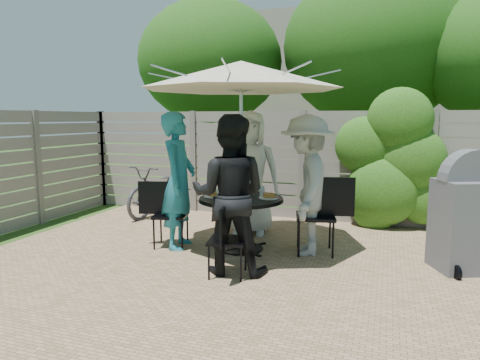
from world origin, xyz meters
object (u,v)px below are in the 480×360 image
(umbrella, at_px, (241,75))
(chair_back, at_px, (251,213))
(patio_table, at_px, (241,214))
(person_left, at_px, (179,181))
(glass_back, at_px, (236,189))
(coffee_cup, at_px, (251,190))
(plate_left, at_px, (214,195))
(bicycle, at_px, (161,189))
(glass_left, at_px, (220,193))
(chair_left, at_px, (170,228))
(person_back, at_px, (250,173))
(person_front, at_px, (229,195))
(chair_right, at_px, (316,231))
(chair_front, at_px, (227,255))
(plate_right, at_px, (269,196))
(plate_front, at_px, (237,201))
(glass_front, at_px, (246,196))
(glass_right, at_px, (262,191))
(syrup_jug, at_px, (237,191))
(bbq_grill, at_px, (468,217))
(plate_back, at_px, (245,191))
(person_right, at_px, (306,185))

(umbrella, distance_m, chair_back, 2.18)
(patio_table, bearing_deg, person_left, -169.86)
(glass_back, xyz_separation_m, coffee_cup, (0.21, -0.00, -0.01))
(plate_left, height_order, bicycle, bicycle)
(glass_left, bearing_deg, chair_left, -178.21)
(umbrella, relative_size, chair_back, 3.02)
(person_back, bearing_deg, glass_back, -100.42)
(person_left, height_order, plate_left, person_left)
(patio_table, bearing_deg, chair_back, 100.27)
(person_front, height_order, chair_right, person_front)
(coffee_cup, bearing_deg, umbrella, -104.30)
(patio_table, xyz_separation_m, bicycle, (-2.06, 1.56, -0.04))
(umbrella, relative_size, chair_left, 3.25)
(chair_front, distance_m, plate_right, 1.14)
(plate_front, height_order, glass_front, glass_front)
(glass_right, bearing_deg, glass_front, -102.86)
(chair_right, distance_m, glass_right, 0.86)
(umbrella, height_order, plate_left, umbrella)
(person_left, relative_size, plate_left, 6.94)
(syrup_jug, height_order, coffee_cup, syrup_jug)
(umbrella, bearing_deg, bbq_grill, 2.40)
(chair_back, relative_size, bbq_grill, 0.69)
(plate_right, height_order, bbq_grill, bbq_grill)
(chair_front, relative_size, plate_back, 3.19)
(chair_right, relative_size, glass_left, 7.10)
(bbq_grill, bearing_deg, person_front, 176.84)
(chair_right, distance_m, person_right, 0.60)
(glass_front, bearing_deg, person_front, -90.28)
(bicycle, bearing_deg, plate_back, -22.74)
(glass_left, xyz_separation_m, glass_front, (0.39, -0.09, 0.00))
(plate_front, height_order, glass_left, glass_left)
(plate_left, relative_size, coffee_cup, 2.17)
(plate_right, bearing_deg, person_front, -103.31)
(umbrella, bearing_deg, glass_front, -57.86)
(plate_right, bearing_deg, plate_back, 145.14)
(chair_right, xyz_separation_m, glass_left, (-1.19, -0.32, 0.48))
(plate_right, relative_size, coffee_cup, 2.17)
(chair_left, height_order, glass_front, chair_left)
(plate_left, bearing_deg, plate_front, -34.86)
(glass_front, distance_m, bbq_grill, 2.53)
(chair_front, distance_m, glass_right, 1.22)
(person_back, bearing_deg, chair_back, 90.89)
(bicycle, bearing_deg, chair_back, -9.49)
(umbrella, relative_size, bicycle, 1.67)
(glass_back, xyz_separation_m, glass_left, (-0.09, -0.39, 0.00))
(person_right, bearing_deg, bicycle, -126.34)
(chair_left, bearing_deg, coffee_cup, 6.44)
(glass_left, bearing_deg, plate_right, 19.75)
(plate_front, bearing_deg, person_back, 100.14)
(chair_front, bearing_deg, bbq_grill, -77.33)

